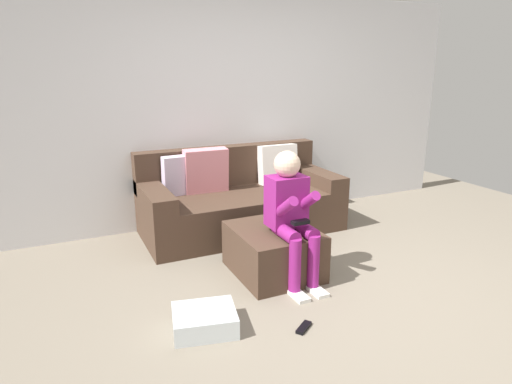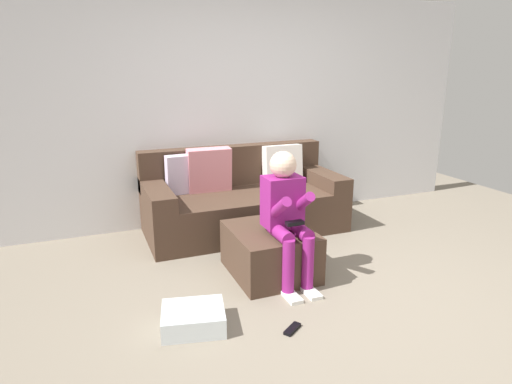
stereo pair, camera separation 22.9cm
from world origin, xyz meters
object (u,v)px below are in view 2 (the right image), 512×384
Objects in this scene: storage_bin at (193,318)px; remote_near_ottoman at (292,329)px; couch_sectional at (242,200)px; person_seated at (286,210)px; ottoman at (270,251)px.

storage_bin reaches higher than remote_near_ottoman.
person_seated is at bearing -94.04° from couch_sectional.
couch_sectional is 2.75× the size of ottoman.
storage_bin is (-0.87, -0.39, -0.54)m from person_seated.
couch_sectional is 1.94m from storage_bin.
person_seated is 6.90× the size of remote_near_ottoman.
ottoman is at bearing -97.91° from couch_sectional.
remote_near_ottoman is (-0.36, -1.95, -0.31)m from couch_sectional.
ottoman is 0.89m from remote_near_ottoman.
remote_near_ottoman is (-0.20, -0.84, -0.19)m from ottoman.
couch_sectional reaches higher than storage_bin.
storage_bin is 2.69× the size of remote_near_ottoman.
person_seated is 2.56× the size of storage_bin.
couch_sectional is 1.93× the size of person_seated.
ottoman is 0.45m from person_seated.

